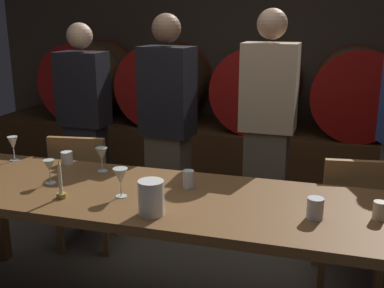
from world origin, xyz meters
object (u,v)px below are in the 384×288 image
dining_table (178,208)px  chair_right (352,216)px  wine_glass_center_left (49,167)px  wine_glass_far_right (120,177)px  wine_glass_center_right (102,155)px  cup_far_right (379,210)px  wine_glass_far_left (13,144)px  chair_left (85,186)px  guest_far_left (85,123)px  wine_barrel_right (357,92)px  cup_center_right (315,208)px  cup_far_left (67,158)px  candle_center (61,187)px  pitcher (151,198)px  wine_barrel_center (259,87)px  wine_barrel_far_left (90,80)px  cup_center_left (188,179)px  wine_barrel_left (166,83)px  guest_center_left (168,127)px  guest_center_right (267,130)px

dining_table → chair_right: size_ratio=3.40×
wine_glass_center_left → wine_glass_far_right: wine_glass_far_right is taller
wine_glass_center_left → wine_glass_center_right: size_ratio=0.93×
wine_glass_far_right → cup_far_right: size_ratio=1.79×
chair_right → wine_glass_far_left: (-2.12, -0.36, 0.39)m
chair_left → guest_far_left: size_ratio=0.54×
wine_barrel_right → cup_center_right: size_ratio=8.32×
wine_glass_center_right → cup_far_left: (-0.28, 0.07, -0.06)m
wine_glass_center_left → candle_center: bearing=-44.5°
chair_right → pitcher: bearing=35.6°
wine_barrel_center → cup_far_right: bearing=-69.7°
wine_barrel_far_left → cup_center_right: (2.56, -2.64, -0.14)m
wine_barrel_center → cup_center_left: 2.42m
wine_barrel_left → cup_center_right: bearing=-57.8°
wine_glass_far_right → wine_barrel_left: bearing=104.4°
wine_barrel_left → guest_center_left: size_ratio=0.50×
guest_center_right → wine_glass_far_left: 1.72m
chair_right → pitcher: (-0.96, -0.90, 0.36)m
candle_center → cup_far_left: 0.58m
chair_right → cup_far_right: size_ratio=10.15×
wine_barrel_left → cup_far_right: (1.95, -2.56, -0.15)m
wine_barrel_right → cup_center_left: wine_barrel_right is taller
wine_barrel_far_left → wine_barrel_right: bearing=0.0°
wine_glass_far_left → cup_center_right: (1.91, -0.37, -0.06)m
guest_center_right → pitcher: guest_center_right is taller
chair_left → cup_center_right: chair_left is taller
wine_glass_far_left → guest_center_left: bearing=43.8°
guest_center_right → wine_barrel_far_left: bearing=-32.3°
chair_right → wine_glass_far_left: bearing=2.1°
guest_far_left → cup_far_left: size_ratio=20.49×
wine_barrel_right → dining_table: bearing=-110.9°
guest_far_left → wine_glass_center_right: bearing=125.2°
guest_far_left → wine_glass_far_right: size_ratio=10.47×
dining_table → guest_center_left: 1.14m
candle_center → cup_far_right: bearing=6.7°
dining_table → cup_far_right: size_ratio=34.50×
wine_barrel_center → wine_barrel_far_left: bearing=180.0°
wine_barrel_far_left → cup_center_left: bearing=-52.2°
cup_center_right → cup_far_right: size_ratio=1.17×
wine_glass_center_left → wine_glass_far_left: bearing=146.3°
wine_barrel_left → cup_center_left: (0.98, -2.42, -0.15)m
candle_center → chair_left: bearing=112.4°
cup_center_left → guest_center_left: bearing=115.4°
wine_glass_far_right → wine_glass_center_left: bearing=171.5°
wine_barrel_center → guest_center_right: 1.51m
wine_barrel_left → wine_glass_far_right: wine_barrel_left is taller
wine_barrel_center → guest_center_right: size_ratio=0.49×
wine_barrel_right → wine_barrel_left: bearing=180.0°
wine_glass_far_left → cup_far_right: bearing=-7.7°
wine_barrel_far_left → cup_far_left: bearing=-65.5°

